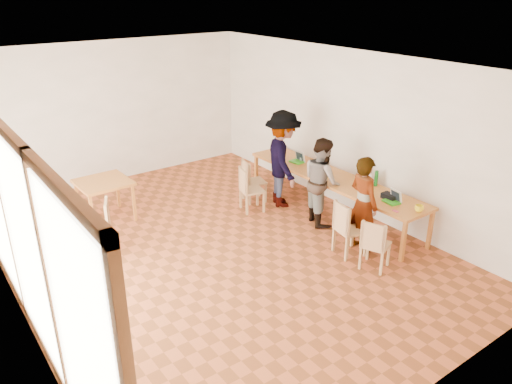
% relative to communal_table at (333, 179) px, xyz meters
% --- Properties ---
extents(ground, '(8.00, 8.00, 0.00)m').
position_rel_communal_table_xyz_m(ground, '(-2.50, 0.15, -0.70)').
color(ground, '#B0542A').
rests_on(ground, ground).
extents(wall_back, '(6.00, 0.10, 3.00)m').
position_rel_communal_table_xyz_m(wall_back, '(-2.50, 4.15, 0.80)').
color(wall_back, white).
rests_on(wall_back, ground).
extents(wall_front, '(6.00, 0.10, 3.00)m').
position_rel_communal_table_xyz_m(wall_front, '(-2.50, -3.85, 0.80)').
color(wall_front, white).
rests_on(wall_front, ground).
extents(wall_right, '(0.10, 8.00, 3.00)m').
position_rel_communal_table_xyz_m(wall_right, '(0.50, 0.15, 0.80)').
color(wall_right, white).
rests_on(wall_right, ground).
extents(window_wall, '(0.10, 8.00, 3.00)m').
position_rel_communal_table_xyz_m(window_wall, '(-5.46, 0.15, 0.80)').
color(window_wall, white).
rests_on(window_wall, ground).
extents(ceiling, '(6.00, 8.00, 0.04)m').
position_rel_communal_table_xyz_m(ceiling, '(-2.50, 0.15, 2.32)').
color(ceiling, white).
rests_on(ceiling, wall_back).
extents(communal_table, '(0.80, 4.00, 0.75)m').
position_rel_communal_table_xyz_m(communal_table, '(0.00, 0.00, 0.00)').
color(communal_table, '#BF6D2A').
rests_on(communal_table, ground).
extents(side_table, '(0.90, 0.90, 0.75)m').
position_rel_communal_table_xyz_m(side_table, '(-3.52, 2.31, -0.03)').
color(side_table, '#BF6D2A').
rests_on(side_table, ground).
extents(chair_near, '(0.50, 0.50, 0.44)m').
position_rel_communal_table_xyz_m(chair_near, '(-0.91, -1.83, -0.19)').
color(chair_near, tan).
rests_on(chair_near, ground).
extents(chair_mid, '(0.50, 0.50, 0.49)m').
position_rel_communal_table_xyz_m(chair_mid, '(-0.93, -1.26, -0.14)').
color(chair_mid, tan).
rests_on(chair_mid, ground).
extents(chair_far, '(0.49, 0.49, 0.46)m').
position_rel_communal_table_xyz_m(chair_far, '(-1.21, 1.03, -0.17)').
color(chair_far, tan).
rests_on(chair_far, ground).
extents(chair_empty, '(0.48, 0.48, 0.46)m').
position_rel_communal_table_xyz_m(chair_empty, '(-0.91, 1.37, -0.18)').
color(chair_empty, tan).
rests_on(chair_empty, ground).
extents(chair_spare, '(0.56, 0.56, 0.49)m').
position_rel_communal_table_xyz_m(chair_spare, '(-4.02, 1.08, -0.14)').
color(chair_spare, tan).
rests_on(chair_spare, ground).
extents(person_near, '(0.45, 0.63, 1.60)m').
position_rel_communal_table_xyz_m(person_near, '(-0.56, -1.26, 0.10)').
color(person_near, gray).
rests_on(person_near, ground).
extents(person_mid, '(0.83, 0.94, 1.59)m').
position_rel_communal_table_xyz_m(person_mid, '(-0.40, -0.13, 0.09)').
color(person_mid, gray).
rests_on(person_mid, ground).
extents(person_far, '(1.14, 1.40, 1.89)m').
position_rel_communal_table_xyz_m(person_far, '(-0.48, 0.89, 0.24)').
color(person_far, gray).
rests_on(person_far, ground).
extents(laptop_near, '(0.25, 0.28, 0.22)m').
position_rel_communal_table_xyz_m(laptop_near, '(-0.01, -1.42, 0.11)').
color(laptop_near, green).
rests_on(laptop_near, communal_table).
extents(laptop_mid, '(0.26, 0.29, 0.22)m').
position_rel_communal_table_xyz_m(laptop_mid, '(0.17, -0.63, 0.11)').
color(laptop_mid, green).
rests_on(laptop_mid, communal_table).
extents(laptop_far, '(0.24, 0.27, 0.22)m').
position_rel_communal_table_xyz_m(laptop_far, '(0.02, 1.01, 0.11)').
color(laptop_far, green).
rests_on(laptop_far, communal_table).
extents(yellow_mug, '(0.15, 0.15, 0.11)m').
position_rel_communal_table_xyz_m(yellow_mug, '(0.02, -1.90, 0.10)').
color(yellow_mug, yellow).
rests_on(yellow_mug, communal_table).
extents(green_bottle, '(0.07, 0.07, 0.28)m').
position_rel_communal_table_xyz_m(green_bottle, '(0.30, -0.77, 0.19)').
color(green_bottle, '#15641C').
rests_on(green_bottle, communal_table).
extents(clear_glass, '(0.07, 0.07, 0.09)m').
position_rel_communal_table_xyz_m(clear_glass, '(0.09, 0.99, 0.09)').
color(clear_glass, silver).
rests_on(clear_glass, communal_table).
extents(condiment_cup, '(0.08, 0.08, 0.06)m').
position_rel_communal_table_xyz_m(condiment_cup, '(-0.08, 1.61, 0.08)').
color(condiment_cup, white).
rests_on(condiment_cup, communal_table).
extents(pink_phone, '(0.05, 0.10, 0.01)m').
position_rel_communal_table_xyz_m(pink_phone, '(-0.27, -1.67, 0.05)').
color(pink_phone, '#BC3753').
rests_on(pink_phone, communal_table).
extents(black_pouch, '(0.16, 0.26, 0.09)m').
position_rel_communal_table_xyz_m(black_pouch, '(0.04, -1.29, 0.09)').
color(black_pouch, black).
rests_on(black_pouch, communal_table).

